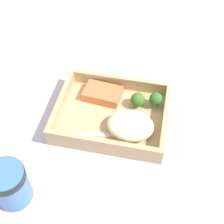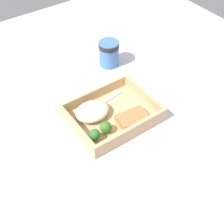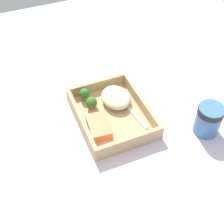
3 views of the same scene
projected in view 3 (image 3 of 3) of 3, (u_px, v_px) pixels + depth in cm
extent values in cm
cube|color=silver|center=(112.00, 120.00, 100.21)|extent=(160.00, 160.00, 2.00)
cube|color=tan|center=(112.00, 117.00, 99.04)|extent=(27.35, 21.63, 1.20)
cube|color=tan|center=(141.00, 102.00, 99.92)|extent=(27.35, 1.20, 3.75)
cube|color=tan|center=(81.00, 121.00, 94.55)|extent=(27.35, 1.20, 3.75)
cube|color=tan|center=(130.00, 142.00, 88.97)|extent=(1.20, 19.23, 3.75)
cube|color=tan|center=(97.00, 85.00, 105.50)|extent=(1.20, 19.23, 3.75)
cube|color=#EB7646|center=(99.00, 126.00, 93.83)|extent=(10.19, 7.09, 2.43)
ellipsoid|color=beige|center=(116.00, 97.00, 101.36)|extent=(11.28, 9.28, 3.90)
cylinder|color=#7FA55D|center=(92.00, 106.00, 100.51)|extent=(1.39, 1.39, 1.22)
sphere|color=#3E7226|center=(92.00, 103.00, 99.33)|extent=(3.67, 3.67, 3.67)
cylinder|color=#8BA65D|center=(85.00, 97.00, 102.95)|extent=(1.27, 1.27, 1.68)
sphere|color=#326F2B|center=(84.00, 94.00, 101.67)|extent=(3.35, 3.35, 3.35)
cube|color=silver|center=(135.00, 116.00, 98.17)|extent=(12.42, 3.06, 0.44)
cube|color=silver|center=(122.00, 101.00, 102.77)|extent=(3.71, 2.71, 0.44)
cylinder|color=#4676B3|center=(208.00, 120.00, 92.29)|extent=(7.52, 7.52, 9.89)
cylinder|color=black|center=(211.00, 111.00, 89.63)|extent=(7.74, 7.74, 1.78)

